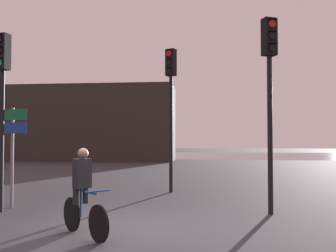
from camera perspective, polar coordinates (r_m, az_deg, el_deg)
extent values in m
plane|color=#333338|center=(7.61, -8.04, -15.55)|extent=(120.00, 120.00, 0.00)
cube|color=slate|center=(39.47, 3.46, -4.47)|extent=(80.00, 16.00, 0.01)
cube|color=#2D2823|center=(31.12, -13.03, 0.38)|extent=(14.94, 4.00, 5.98)
cylinder|color=black|center=(9.23, 15.28, -1.25)|extent=(0.12, 0.12, 3.78)
cube|color=black|center=(9.54, 15.16, 12.95)|extent=(0.39, 0.35, 0.90)
cylinder|color=red|center=(9.51, 15.60, 14.81)|extent=(0.19, 0.10, 0.19)
cube|color=black|center=(9.53, 15.67, 15.48)|extent=(0.22, 0.19, 0.02)
cylinder|color=black|center=(9.43, 15.62, 13.13)|extent=(0.19, 0.10, 0.19)
cube|color=black|center=(9.44, 15.68, 13.80)|extent=(0.22, 0.19, 0.02)
cylinder|color=black|center=(9.36, 15.64, 11.41)|extent=(0.19, 0.10, 0.19)
cube|color=black|center=(9.37, 15.70, 12.09)|extent=(0.22, 0.19, 0.02)
cylinder|color=black|center=(12.51, 0.45, -1.19)|extent=(0.12, 0.12, 3.90)
cube|color=black|center=(12.77, 0.45, 9.64)|extent=(0.39, 0.35, 0.90)
cylinder|color=red|center=(12.71, 0.13, 11.03)|extent=(0.18, 0.11, 0.19)
cube|color=black|center=(12.72, 0.09, 11.53)|extent=(0.22, 0.19, 0.02)
cylinder|color=black|center=(12.65, 0.13, 9.75)|extent=(0.18, 0.11, 0.19)
cube|color=black|center=(12.66, 0.09, 10.25)|extent=(0.22, 0.19, 0.02)
cylinder|color=black|center=(12.60, 0.13, 8.46)|extent=(0.18, 0.11, 0.19)
cube|color=black|center=(12.60, 0.09, 8.96)|extent=(0.22, 0.19, 0.02)
cylinder|color=black|center=(10.06, -24.06, -2.03)|extent=(0.12, 0.12, 3.49)
cube|color=black|center=(10.29, -23.89, 10.28)|extent=(0.36, 0.30, 0.90)
cylinder|color=slate|center=(10.57, -22.67, -4.44)|extent=(0.08, 0.08, 2.60)
cube|color=#116038|center=(10.54, -22.82, 1.59)|extent=(1.05, 0.39, 0.28)
cube|color=navy|center=(10.53, -22.84, -0.26)|extent=(1.05, 0.39, 0.28)
cylinder|color=black|center=(6.74, -10.55, -14.45)|extent=(0.50, 0.49, 0.66)
cylinder|color=black|center=(7.66, -14.46, -12.89)|extent=(0.50, 0.49, 0.66)
cylinder|color=navy|center=(7.11, -12.61, -9.68)|extent=(0.63, 0.62, 0.04)
cylinder|color=navy|center=(7.27, -13.17, -11.29)|extent=(0.04, 0.04, 0.55)
cylinder|color=navy|center=(6.69, -10.73, -9.76)|extent=(0.34, 0.35, 0.03)
cylinder|color=black|center=(7.19, -13.87, -9.18)|extent=(0.11, 0.11, 0.60)
cylinder|color=black|center=(7.28, -12.44, -9.10)|extent=(0.11, 0.11, 0.60)
cube|color=black|center=(7.16, -12.96, -7.04)|extent=(0.35, 0.35, 0.54)
sphere|color=#846047|center=(7.11, -12.82, -4.09)|extent=(0.20, 0.20, 0.20)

